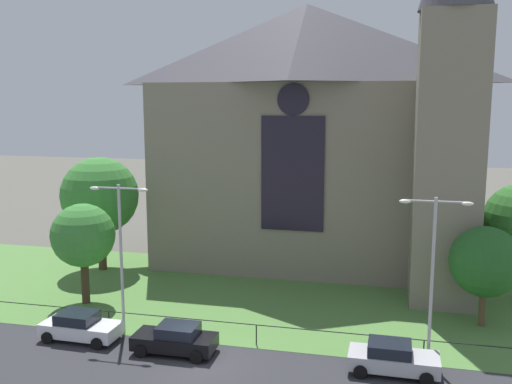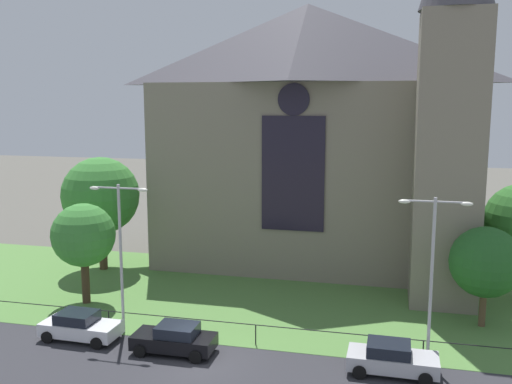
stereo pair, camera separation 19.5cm
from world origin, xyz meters
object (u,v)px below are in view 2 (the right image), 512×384
(streetlamp_far, at_px, (432,260))
(tree_left_near, at_px, (83,235))
(church_building, at_px, (315,133))
(parked_car_silver, at_px, (392,358))
(tree_right_near, at_px, (486,262))
(streetlamp_near, at_px, (120,240))
(parked_car_black, at_px, (175,339))
(parked_car_white, at_px, (80,326))
(tree_left_far, at_px, (101,196))

(streetlamp_far, bearing_deg, tree_left_near, 169.69)
(church_building, xyz_separation_m, tree_left_near, (-12.75, -12.82, -5.89))
(streetlamp_far, relative_size, parked_car_silver, 1.96)
(tree_right_near, distance_m, parked_car_silver, 9.17)
(tree_left_near, bearing_deg, streetlamp_near, -40.18)
(parked_car_black, relative_size, parked_car_silver, 1.00)
(tree_left_near, bearing_deg, tree_right_near, 4.35)
(tree_left_near, height_order, parked_car_black, tree_left_near)
(church_building, xyz_separation_m, parked_car_black, (-4.57, -18.36, -9.53))
(tree_left_near, relative_size, streetlamp_far, 0.78)
(parked_car_silver, bearing_deg, parked_car_white, -179.63)
(tree_right_near, distance_m, tree_left_far, 27.03)
(parked_car_silver, bearing_deg, streetlamp_far, 41.76)
(tree_left_near, height_order, streetlamp_far, streetlamp_far)
(tree_left_near, relative_size, parked_car_white, 1.51)
(streetlamp_near, bearing_deg, parked_car_white, -142.75)
(streetlamp_near, relative_size, streetlamp_far, 1.01)
(church_building, bearing_deg, tree_right_near, -44.48)
(streetlamp_far, relative_size, parked_car_white, 1.94)
(church_building, height_order, tree_left_near, church_building)
(tree_left_near, distance_m, streetlamp_far, 21.02)
(tree_right_near, distance_m, tree_left_near, 24.03)
(church_building, bearing_deg, tree_left_far, -158.96)
(tree_right_near, bearing_deg, tree_left_far, 169.06)
(tree_right_near, height_order, tree_left_far, tree_left_far)
(tree_left_near, relative_size, streetlamp_near, 0.77)
(streetlamp_near, distance_m, parked_car_black, 6.14)
(church_building, distance_m, parked_car_silver, 21.35)
(parked_car_white, bearing_deg, parked_car_silver, 1.30)
(tree_right_near, xyz_separation_m, tree_left_near, (-23.95, -1.82, 0.62))
(tree_left_far, xyz_separation_m, tree_left_near, (2.53, -6.94, -1.29))
(parked_car_white, relative_size, parked_car_silver, 1.01)
(tree_left_near, xyz_separation_m, streetlamp_far, (20.67, -3.76, 0.87))
(streetlamp_far, distance_m, parked_car_black, 13.39)
(parked_car_black, height_order, parked_car_silver, same)
(streetlamp_near, relative_size, parked_car_black, 1.98)
(parked_car_black, bearing_deg, parked_car_silver, -178.68)
(tree_left_far, relative_size, parked_car_white, 2.02)
(church_building, height_order, parked_car_white, church_building)
(tree_left_far, xyz_separation_m, parked_car_white, (5.13, -12.10, -4.93))
(church_building, xyz_separation_m, parked_car_white, (-10.15, -17.98, -9.53))
(tree_left_far, bearing_deg, church_building, 21.04)
(church_building, bearing_deg, tree_left_near, -134.86)
(tree_right_near, relative_size, streetlamp_far, 0.70)
(tree_left_near, relative_size, parked_car_black, 1.52)
(streetlamp_near, relative_size, parked_car_white, 1.96)
(tree_right_near, xyz_separation_m, tree_left_far, (-26.48, 5.12, 1.91))
(streetlamp_near, bearing_deg, tree_left_far, 123.12)
(parked_car_black, bearing_deg, tree_left_near, -34.30)
(streetlamp_far, relative_size, parked_car_black, 1.96)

